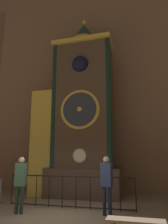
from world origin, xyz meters
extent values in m
plane|color=#847056|center=(0.00, 0.00, 0.00)|extent=(28.00, 28.00, 0.00)
cube|color=#846047|center=(0.00, 5.35, 6.55)|extent=(24.00, 0.30, 13.10)
cube|color=brown|center=(-0.09, 3.89, 0.65)|extent=(3.46, 1.61, 1.30)
cube|color=brown|center=(-0.09, 3.89, 4.45)|extent=(2.77, 1.40, 6.30)
cube|color=gold|center=(-0.09, 3.79, 7.50)|extent=(2.99, 1.54, 0.20)
cylinder|color=gold|center=(-0.09, 3.16, 1.85)|extent=(0.62, 0.05, 0.62)
cylinder|color=silver|center=(-0.09, 3.13, 1.85)|extent=(0.51, 0.03, 0.51)
cylinder|color=gold|center=(-0.09, 3.16, 3.95)|extent=(1.86, 0.07, 1.86)
cylinder|color=#2D333D|center=(-0.09, 3.12, 3.95)|extent=(1.60, 0.04, 1.60)
cylinder|color=gold|center=(-0.09, 3.10, 3.95)|extent=(0.22, 0.03, 0.22)
cube|color=#30241B|center=(-0.09, 3.68, 6.21)|extent=(1.04, 0.42, 1.04)
sphere|color=black|center=(-0.09, 3.26, 6.21)|extent=(0.83, 0.83, 0.83)
cylinder|color=#142D23|center=(-1.42, 3.26, 4.45)|extent=(0.25, 0.25, 6.30)
cylinder|color=#142D23|center=(1.25, 3.26, 4.45)|extent=(0.25, 0.25, 6.30)
cylinder|color=gold|center=(-0.09, 3.89, 7.75)|extent=(1.20, 1.20, 0.30)
cone|color=#163227|center=(-0.09, 3.89, 8.36)|extent=(1.14, 1.14, 0.93)
sphere|color=gold|center=(-0.09, 3.89, 8.95)|extent=(0.20, 0.20, 0.20)
cube|color=maroon|center=(-2.08, 3.94, 2.54)|extent=(1.12, 1.19, 5.08)
cube|color=gold|center=(-2.08, 3.33, 2.54)|extent=(1.18, 0.06, 5.08)
cylinder|color=black|center=(-2.34, 1.57, 0.55)|extent=(0.04, 0.04, 1.11)
cylinder|color=black|center=(-1.82, 1.57, 0.55)|extent=(0.04, 0.04, 1.11)
cylinder|color=black|center=(-1.30, 1.57, 0.55)|extent=(0.04, 0.04, 1.11)
cylinder|color=black|center=(-0.78, 1.57, 0.55)|extent=(0.04, 0.04, 1.11)
cylinder|color=black|center=(-0.26, 1.57, 0.55)|extent=(0.04, 0.04, 1.11)
cylinder|color=black|center=(0.26, 1.57, 0.55)|extent=(0.04, 0.04, 1.11)
cylinder|color=black|center=(0.78, 1.57, 0.55)|extent=(0.04, 0.04, 1.11)
cylinder|color=black|center=(1.30, 1.57, 0.55)|extent=(0.04, 0.04, 1.11)
cylinder|color=black|center=(1.82, 1.57, 0.55)|extent=(0.04, 0.04, 1.11)
cylinder|color=black|center=(2.34, 1.57, 0.55)|extent=(0.04, 0.04, 1.11)
cylinder|color=black|center=(0.00, 1.57, 1.09)|extent=(4.68, 0.05, 0.05)
cylinder|color=black|center=(0.00, 1.57, 0.06)|extent=(4.68, 0.04, 0.04)
cylinder|color=#213427|center=(-1.35, 0.35, 0.42)|extent=(0.11, 0.11, 0.85)
cylinder|color=#213427|center=(-1.17, 0.35, 0.42)|extent=(0.11, 0.11, 0.85)
cube|color=#385642|center=(-1.26, 0.35, 1.21)|extent=(0.37, 0.27, 0.73)
sphere|color=tan|center=(-1.26, 0.35, 1.67)|extent=(0.20, 0.20, 0.20)
cylinder|color=#1B213A|center=(1.40, 0.88, 0.43)|extent=(0.11, 0.11, 0.85)
cylinder|color=#1B213A|center=(1.58, 0.88, 0.43)|extent=(0.11, 0.11, 0.85)
cube|color=navy|center=(1.49, 0.88, 1.22)|extent=(0.37, 0.28, 0.74)
sphere|color=tan|center=(1.49, 0.88, 1.69)|extent=(0.20, 0.20, 0.20)
cylinder|color=gray|center=(-2.86, 1.58, 0.43)|extent=(0.06, 0.06, 0.85)
sphere|color=gray|center=(-2.86, 1.58, 0.89)|extent=(0.09, 0.09, 0.09)
cube|color=brown|center=(2.44, -1.08, 0.41)|extent=(1.25, 0.40, 0.05)
camera|label=1|loc=(2.72, -6.24, 1.71)|focal=35.00mm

